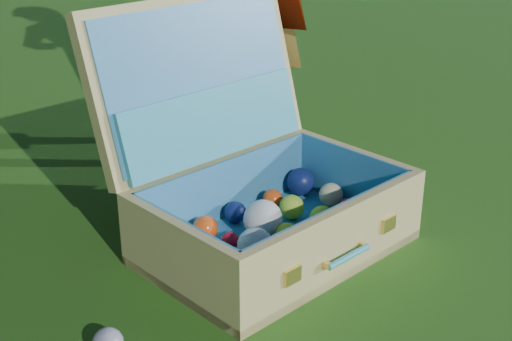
# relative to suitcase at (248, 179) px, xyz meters

# --- Properties ---
(ground) EXTENTS (60.00, 60.00, 0.00)m
(ground) POSITION_rel_suitcase_xyz_m (-0.11, -0.27, -0.18)
(ground) COLOR #215114
(ground) RESTS_ON ground
(suitcase) EXTENTS (0.74, 0.69, 0.63)m
(suitcase) POSITION_rel_suitcase_xyz_m (0.00, 0.00, 0.00)
(suitcase) COLOR tan
(suitcase) RESTS_ON ground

